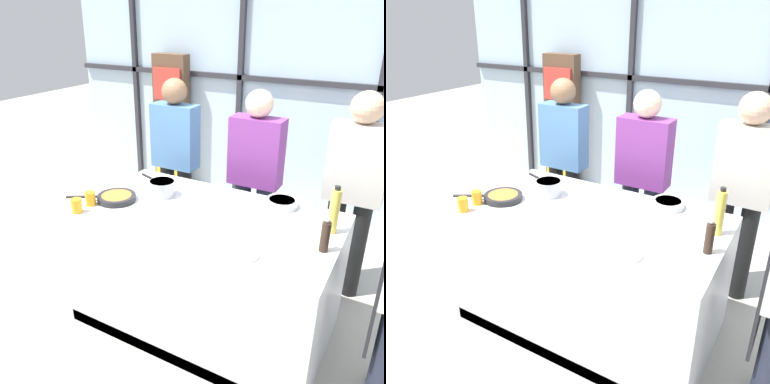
# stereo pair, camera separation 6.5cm
# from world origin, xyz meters

# --- Properties ---
(ground_plane) EXTENTS (18.00, 18.00, 0.00)m
(ground_plane) POSITION_xyz_m (0.00, 0.00, 0.00)
(ground_plane) COLOR #ADA89E
(back_window_wall) EXTENTS (6.40, 0.10, 2.80)m
(back_window_wall) POSITION_xyz_m (0.00, 2.33, 1.40)
(back_window_wall) COLOR silver
(back_window_wall) RESTS_ON ground_plane
(bookshelf) EXTENTS (0.47, 0.19, 1.78)m
(bookshelf) POSITION_xyz_m (-1.66, 2.14, 0.89)
(bookshelf) COLOR brown
(bookshelf) RESTS_ON ground_plane
(demo_island) EXTENTS (1.84, 1.05, 0.93)m
(demo_island) POSITION_xyz_m (-0.00, -0.00, 0.46)
(demo_island) COLOR silver
(demo_island) RESTS_ON ground_plane
(spectator_far_left) EXTENTS (0.44, 0.24, 1.70)m
(spectator_far_left) POSITION_xyz_m (-0.83, 0.92, 0.97)
(spectator_far_left) COLOR black
(spectator_far_left) RESTS_ON ground_plane
(spectator_center_left) EXTENTS (0.46, 0.23, 1.67)m
(spectator_center_left) POSITION_xyz_m (0.00, 0.92, 0.94)
(spectator_center_left) COLOR #232838
(spectator_center_left) RESTS_ON ground_plane
(spectator_center_right) EXTENTS (0.45, 0.24, 1.73)m
(spectator_center_right) POSITION_xyz_m (0.83, 0.92, 0.99)
(spectator_center_right) COLOR black
(spectator_center_right) RESTS_ON ground_plane
(frying_pan) EXTENTS (0.47, 0.35, 0.04)m
(frying_pan) POSITION_xyz_m (-0.71, -0.13, 0.95)
(frying_pan) COLOR #232326
(frying_pan) RESTS_ON demo_island
(saucepan) EXTENTS (0.35, 0.20, 0.12)m
(saucepan) POSITION_xyz_m (-0.46, 0.13, 0.99)
(saucepan) COLOR silver
(saucepan) RESTS_ON demo_island
(white_plate) EXTENTS (0.23, 0.23, 0.01)m
(white_plate) POSITION_xyz_m (0.41, -0.35, 0.94)
(white_plate) COLOR white
(white_plate) RESTS_ON demo_island
(mixing_bowl) EXTENTS (0.23, 0.23, 0.06)m
(mixing_bowl) POSITION_xyz_m (0.42, 0.39, 0.96)
(mixing_bowl) COLOR silver
(mixing_bowl) RESTS_ON demo_island
(oil_bottle) EXTENTS (0.06, 0.06, 0.33)m
(oil_bottle) POSITION_xyz_m (0.82, 0.19, 1.08)
(oil_bottle) COLOR #E0CC4C
(oil_bottle) RESTS_ON demo_island
(pepper_grinder) EXTENTS (0.05, 0.05, 0.22)m
(pepper_grinder) POSITION_xyz_m (0.83, -0.07, 1.03)
(pepper_grinder) COLOR #332319
(pepper_grinder) RESTS_ON demo_island
(juice_glass_near) EXTENTS (0.07, 0.07, 0.10)m
(juice_glass_near) POSITION_xyz_m (-0.82, -0.42, 0.98)
(juice_glass_near) COLOR orange
(juice_glass_near) RESTS_ON demo_island
(juice_glass_far) EXTENTS (0.07, 0.07, 0.10)m
(juice_glass_far) POSITION_xyz_m (-0.82, -0.28, 0.98)
(juice_glass_far) COLOR orange
(juice_glass_far) RESTS_ON demo_island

